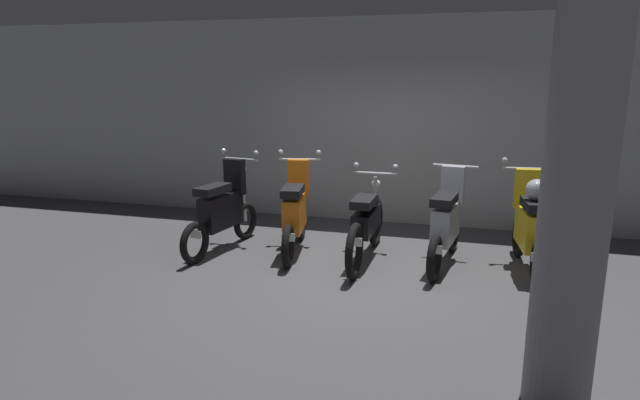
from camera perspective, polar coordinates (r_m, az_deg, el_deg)
ground_plane at (r=6.31m, az=3.65°, el=-8.19°), size 80.00×80.00×0.00m
back_wall at (r=8.58m, az=7.60°, el=8.12°), size 16.00×0.30×3.13m
motorbike_slot_0 at (r=7.27m, az=-10.14°, el=-1.13°), size 0.58×1.67×1.29m
motorbike_slot_1 at (r=7.10m, az=-2.61°, el=-1.29°), size 0.58×1.67×1.29m
motorbike_slot_2 at (r=6.80m, az=4.92°, el=-2.28°), size 0.59×1.95×1.15m
motorbike_slot_3 at (r=6.77m, az=13.09°, el=-2.35°), size 0.56×1.68×1.18m
motorbike_slot_4 at (r=6.80m, az=21.10°, el=-2.45°), size 0.59×1.68×1.29m
support_pillar at (r=3.90m, az=25.35°, el=1.27°), size 0.45×0.45×3.13m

